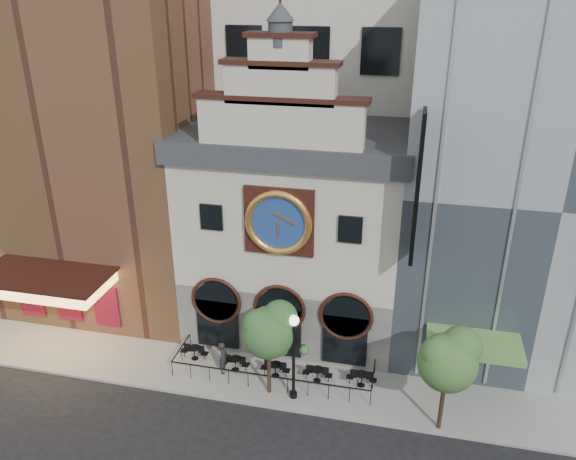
# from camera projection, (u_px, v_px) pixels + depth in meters

# --- Properties ---
(ground) EXTENTS (120.00, 120.00, 0.00)m
(ground) POSITION_uv_depth(u_px,v_px,m) (262.00, 408.00, 28.17)
(ground) COLOR black
(ground) RESTS_ON ground
(sidewalk) EXTENTS (44.00, 5.00, 0.15)m
(sidewalk) POSITION_uv_depth(u_px,v_px,m) (274.00, 375.00, 30.37)
(sidewalk) COLOR gray
(sidewalk) RESTS_ON ground
(clock_building) EXTENTS (12.60, 8.78, 18.65)m
(clock_building) POSITION_uv_depth(u_px,v_px,m) (295.00, 225.00, 32.45)
(clock_building) COLOR #605E5B
(clock_building) RESTS_ON ground
(theater_building) EXTENTS (14.00, 15.60, 25.00)m
(theater_building) POSITION_uv_depth(u_px,v_px,m) (97.00, 106.00, 34.58)
(theater_building) COLOR brown
(theater_building) RESTS_ON ground
(retail_building) EXTENTS (14.00, 14.40, 20.00)m
(retail_building) POSITION_uv_depth(u_px,v_px,m) (538.00, 172.00, 30.36)
(retail_building) COLOR gray
(retail_building) RESTS_ON ground
(cafe_railing) EXTENTS (10.60, 2.60, 0.90)m
(cafe_railing) POSITION_uv_depth(u_px,v_px,m) (274.00, 367.00, 30.16)
(cafe_railing) COLOR black
(cafe_railing) RESTS_ON sidewalk
(bistro_0) EXTENTS (1.58, 0.68, 0.90)m
(bistro_0) POSITION_uv_depth(u_px,v_px,m) (194.00, 352.00, 31.41)
(bistro_0) COLOR black
(bistro_0) RESTS_ON sidewalk
(bistro_1) EXTENTS (1.58, 0.68, 0.90)m
(bistro_1) POSITION_uv_depth(u_px,v_px,m) (235.00, 363.00, 30.49)
(bistro_1) COLOR black
(bistro_1) RESTS_ON sidewalk
(bistro_2) EXTENTS (1.58, 0.68, 0.90)m
(bistro_2) POSITION_uv_depth(u_px,v_px,m) (275.00, 369.00, 30.03)
(bistro_2) COLOR black
(bistro_2) RESTS_ON sidewalk
(bistro_3) EXTENTS (1.58, 0.68, 0.90)m
(bistro_3) POSITION_uv_depth(u_px,v_px,m) (317.00, 374.00, 29.65)
(bistro_3) COLOR black
(bistro_3) RESTS_ON sidewalk
(bistro_4) EXTENTS (1.58, 0.68, 0.90)m
(bistro_4) POSITION_uv_depth(u_px,v_px,m) (361.00, 378.00, 29.31)
(bistro_4) COLOR black
(bistro_4) RESTS_ON sidewalk
(pedestrian) EXTENTS (0.47, 0.70, 1.87)m
(pedestrian) POSITION_uv_depth(u_px,v_px,m) (223.00, 358.00, 30.16)
(pedestrian) COLOR #222227
(pedestrian) RESTS_ON sidewalk
(lamppost) EXTENTS (1.53, 0.74, 4.86)m
(lamppost) POSITION_uv_depth(u_px,v_px,m) (294.00, 348.00, 27.48)
(lamppost) COLOR black
(lamppost) RESTS_ON sidewalk
(tree_left) EXTENTS (2.73, 2.63, 5.25)m
(tree_left) POSITION_uv_depth(u_px,v_px,m) (269.00, 329.00, 27.52)
(tree_left) COLOR #382619
(tree_left) RESTS_ON sidewalk
(tree_right) EXTENTS (2.83, 2.72, 5.44)m
(tree_right) POSITION_uv_depth(u_px,v_px,m) (449.00, 358.00, 25.13)
(tree_right) COLOR #382619
(tree_right) RESTS_ON sidewalk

